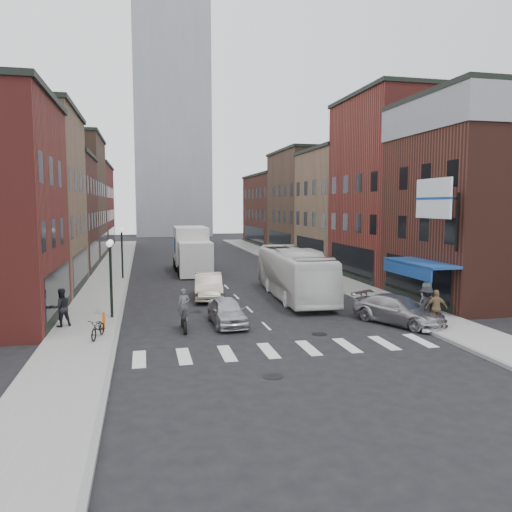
{
  "coord_description": "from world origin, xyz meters",
  "views": [
    {
      "loc": [
        -5.73,
        -22.08,
        5.88
      ],
      "look_at": [
        0.49,
        5.45,
        2.98
      ],
      "focal_mm": 35.0,
      "sensor_mm": 36.0,
      "label": 1
    }
  ],
  "objects": [
    {
      "name": "ground",
      "position": [
        0.0,
        0.0,
        0.0
      ],
      "size": [
        160.0,
        160.0,
        0.0
      ],
      "primitive_type": "plane",
      "color": "black",
      "rests_on": "ground"
    },
    {
      "name": "sidewalk_left",
      "position": [
        -8.5,
        22.0,
        0.07
      ],
      "size": [
        3.0,
        74.0,
        0.15
      ],
      "primitive_type": "cube",
      "color": "gray",
      "rests_on": "ground"
    },
    {
      "name": "sidewalk_right",
      "position": [
        8.5,
        22.0,
        0.07
      ],
      "size": [
        3.0,
        74.0,
        0.15
      ],
      "primitive_type": "cube",
      "color": "gray",
      "rests_on": "ground"
    },
    {
      "name": "curb_left",
      "position": [
        -7.0,
        22.0,
        0.0
      ],
      "size": [
        0.2,
        74.0,
        0.16
      ],
      "primitive_type": "cube",
      "color": "gray",
      "rests_on": "ground"
    },
    {
      "name": "curb_right",
      "position": [
        7.0,
        22.0,
        0.0
      ],
      "size": [
        0.2,
        74.0,
        0.16
      ],
      "primitive_type": "cube",
      "color": "gray",
      "rests_on": "ground"
    },
    {
      "name": "crosswalk_stripes",
      "position": [
        0.0,
        -3.0,
        0.0
      ],
      "size": [
        12.0,
        2.2,
        0.01
      ],
      "primitive_type": "cube",
      "color": "silver",
      "rests_on": "ground"
    },
    {
      "name": "bldg_left_mid_b",
      "position": [
        -14.99,
        24.0,
        5.15
      ],
      "size": [
        10.3,
        10.2,
        10.3
      ],
      "color": "#472119",
      "rests_on": "ground"
    },
    {
      "name": "bldg_left_far_a",
      "position": [
        -14.99,
        35.0,
        6.65
      ],
      "size": [
        10.3,
        12.2,
        13.3
      ],
      "color": "#4E3627",
      "rests_on": "ground"
    },
    {
      "name": "bldg_left_far_b",
      "position": [
        -14.99,
        49.0,
        5.65
      ],
      "size": [
        10.3,
        16.2,
        11.3
      ],
      "color": "maroon",
      "rests_on": "ground"
    },
    {
      "name": "bldg_right_corner",
      "position": [
        14.99,
        4.5,
        6.15
      ],
      "size": [
        10.3,
        9.2,
        12.3
      ],
      "color": "#472119",
      "rests_on": "ground"
    },
    {
      "name": "bldg_right_mid_a",
      "position": [
        15.0,
        14.0,
        7.15
      ],
      "size": [
        10.3,
        10.2,
        14.3
      ],
      "color": "maroon",
      "rests_on": "ground"
    },
    {
      "name": "bldg_right_mid_b",
      "position": [
        14.99,
        24.0,
        5.65
      ],
      "size": [
        10.3,
        10.2,
        11.3
      ],
      "color": "#8A664C",
      "rests_on": "ground"
    },
    {
      "name": "bldg_right_far_a",
      "position": [
        14.99,
        35.0,
        6.15
      ],
      "size": [
        10.3,
        12.2,
        12.3
      ],
      "color": "#4E3627",
      "rests_on": "ground"
    },
    {
      "name": "bldg_right_far_b",
      "position": [
        14.99,
        49.0,
        5.15
      ],
      "size": [
        10.3,
        16.2,
        10.3
      ],
      "color": "#472119",
      "rests_on": "ground"
    },
    {
      "name": "awning_blue",
      "position": [
        8.93,
        2.5,
        2.63
      ],
      "size": [
        1.8,
        5.0,
        0.78
      ],
      "color": "navy",
      "rests_on": "ground"
    },
    {
      "name": "billboard_sign",
      "position": [
        8.59,
        0.5,
        6.13
      ],
      "size": [
        1.52,
        3.0,
        3.7
      ],
      "color": "black",
      "rests_on": "ground"
    },
    {
      "name": "distant_tower",
      "position": [
        0.0,
        78.0,
        25.0
      ],
      "size": [
        14.0,
        14.0,
        50.0
      ],
      "primitive_type": "cube",
      "color": "#9399A0",
      "rests_on": "ground"
    },
    {
      "name": "streetlamp_near",
      "position": [
        -7.4,
        4.0,
        2.91
      ],
      "size": [
        0.32,
        1.22,
        4.11
      ],
      "color": "black",
      "rests_on": "ground"
    },
    {
      "name": "streetlamp_far",
      "position": [
        -7.4,
        18.0,
        2.91
      ],
      "size": [
        0.32,
        1.22,
        4.11
      ],
      "color": "black",
      "rests_on": "ground"
    },
    {
      "name": "bike_rack",
      "position": [
        -7.6,
        1.3,
        0.55
      ],
      "size": [
        0.08,
        0.68,
        0.8
      ],
      "color": "#D8590C",
      "rests_on": "sidewalk_left"
    },
    {
      "name": "box_truck",
      "position": [
        -1.67,
        21.13,
        1.94
      ],
      "size": [
        2.89,
        9.07,
        3.93
      ],
      "rotation": [
        0.0,
        0.0,
        -0.02
      ],
      "color": "silver",
      "rests_on": "ground"
    },
    {
      "name": "motorcycle_rider",
      "position": [
        -3.97,
        0.95,
        0.94
      ],
      "size": [
        0.59,
        1.96,
        2.0
      ],
      "rotation": [
        0.0,
        0.0,
        -0.14
      ],
      "color": "black",
      "rests_on": "ground"
    },
    {
      "name": "transit_bus",
      "position": [
        3.52,
        7.94,
        1.57
      ],
      "size": [
        3.21,
        11.37,
        3.13
      ],
      "primitive_type": "imported",
      "rotation": [
        0.0,
        0.0,
        -0.05
      ],
      "color": "white",
      "rests_on": "ground"
    },
    {
      "name": "sedan_left_near",
      "position": [
        -1.81,
        1.7,
        0.67
      ],
      "size": [
        1.68,
        3.96,
        1.34
      ],
      "primitive_type": "imported",
      "rotation": [
        0.0,
        0.0,
        0.03
      ],
      "color": "#B5B6BA",
      "rests_on": "ground"
    },
    {
      "name": "sedan_left_far",
      "position": [
        -1.84,
        8.73,
        0.79
      ],
      "size": [
        2.14,
        4.94,
        1.58
      ],
      "primitive_type": "imported",
      "rotation": [
        0.0,
        0.0,
        -0.1
      ],
      "color": "beige",
      "rests_on": "ground"
    },
    {
      "name": "curb_car",
      "position": [
        6.5,
        0.0,
        0.7
      ],
      "size": [
        3.89,
        5.17,
        1.4
      ],
      "primitive_type": "imported",
      "rotation": [
        0.0,
        0.0,
        0.46
      ],
      "color": "#ABAAAF",
      "rests_on": "ground"
    },
    {
      "name": "parked_bicycle",
      "position": [
        -7.73,
        -0.05,
        0.58
      ],
      "size": [
        0.92,
        1.71,
        0.86
      ],
      "primitive_type": "imported",
      "rotation": [
        0.0,
        0.0,
        -0.23
      ],
      "color": "black",
      "rests_on": "sidewalk_left"
    },
    {
      "name": "ped_left_solo",
      "position": [
        -9.6,
        2.48,
        1.06
      ],
      "size": [
        1.02,
        0.83,
        1.82
      ],
      "primitive_type": "imported",
      "rotation": [
        0.0,
        0.0,
        3.57
      ],
      "color": "black",
      "rests_on": "sidewalk_left"
    },
    {
      "name": "ped_right_a",
      "position": [
        7.4,
        -1.0,
        1.08
      ],
      "size": [
        1.33,
        0.96,
        1.87
      ],
      "primitive_type": "imported",
      "rotation": [
        0.0,
        0.0,
        3.47
      ],
      "color": "black",
      "rests_on": "sidewalk_right"
    },
    {
      "name": "ped_right_b",
      "position": [
        7.7,
        -1.35,
        1.02
      ],
      "size": [
        1.12,
        0.75,
        1.74
      ],
      "primitive_type": "imported",
      "rotation": [
        0.0,
        0.0,
        2.89
      ],
      "color": "olive",
      "rests_on": "sidewalk_right"
    },
    {
      "name": "ped_right_c",
      "position": [
        8.48,
        0.73,
        1.05
      ],
      "size": [
        1.0,
        0.79,
        1.8
      ],
      "primitive_type": "imported",
      "rotation": [
        0.0,
        0.0,
        3.41
      ],
      "color": "#525459",
      "rests_on": "sidewalk_right"
    }
  ]
}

